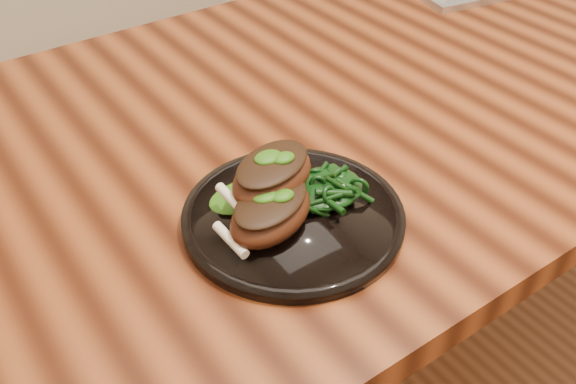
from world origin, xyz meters
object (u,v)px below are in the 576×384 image
(desk, at_px, (387,122))
(greens_heap, at_px, (326,184))
(plate, at_px, (293,216))
(lamb_chop_front, at_px, (270,211))

(desk, height_order, greens_heap, greens_heap)
(desk, xyz_separation_m, plate, (-0.32, -0.19, 0.09))
(desk, relative_size, plate, 6.36)
(lamb_chop_front, distance_m, greens_heap, 0.09)
(lamb_chop_front, height_order, greens_heap, lamb_chop_front)
(greens_heap, bearing_deg, plate, -174.81)
(plate, height_order, greens_heap, greens_heap)
(lamb_chop_front, bearing_deg, desk, 28.85)
(plate, distance_m, greens_heap, 0.05)
(plate, relative_size, greens_heap, 2.81)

